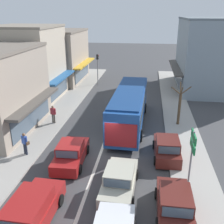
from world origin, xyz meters
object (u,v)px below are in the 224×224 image
object	(u,v)px
parked_hatchback_kerb_second	(167,148)
pedestrian_browsing_midblock	(53,113)
city_bus	(129,105)
sedan_behind_bus_mid	(119,181)
pedestrian_with_handbag_near	(25,142)
traffic_light_downstreet	(98,64)
wagon_queue_far_back	(31,211)
sedan_queue_gap_filler	(71,154)
street_tree_right	(179,106)
directional_road_sign	(193,147)
parked_hatchback_kerb_front	(174,204)

from	to	relation	value
parked_hatchback_kerb_second	pedestrian_browsing_midblock	xyz separation A→B (m)	(-9.77, 4.46, 0.36)
city_bus	sedan_behind_bus_mid	distance (m)	9.41
city_bus	pedestrian_with_handbag_near	bearing A→B (deg)	-136.31
pedestrian_browsing_midblock	sedan_behind_bus_mid	bearing A→B (deg)	-50.85
traffic_light_downstreet	wagon_queue_far_back	bearing A→B (deg)	-86.11
sedan_behind_bus_mid	sedan_queue_gap_filler	bearing A→B (deg)	144.72
sedan_behind_bus_mid	wagon_queue_far_back	world-z (taller)	wagon_queue_far_back
parked_hatchback_kerb_second	city_bus	bearing A→B (deg)	119.97
street_tree_right	pedestrian_with_handbag_near	size ratio (longest dim) A/B	2.35
city_bus	pedestrian_with_handbag_near	xyz separation A→B (m)	(-6.75, -6.45, -0.81)
sedan_behind_bus_mid	parked_hatchback_kerb_second	bearing A→B (deg)	55.01
sedan_behind_bus_mid	directional_road_sign	distance (m)	4.46
sedan_queue_gap_filler	street_tree_right	world-z (taller)	street_tree_right
pedestrian_browsing_midblock	traffic_light_downstreet	bearing A→B (deg)	84.59
pedestrian_with_handbag_near	sedan_behind_bus_mid	bearing A→B (deg)	-22.54
city_bus	pedestrian_browsing_midblock	xyz separation A→B (m)	(-6.73, -0.82, -0.81)
sedan_behind_bus_mid	parked_hatchback_kerb_front	xyz separation A→B (m)	(2.90, -1.58, 0.05)
sedan_queue_gap_filler	traffic_light_downstreet	world-z (taller)	traffic_light_downstreet
parked_hatchback_kerb_front	traffic_light_downstreet	bearing A→B (deg)	109.34
parked_hatchback_kerb_front	traffic_light_downstreet	world-z (taller)	traffic_light_downstreet
directional_road_sign	sedan_queue_gap_filler	bearing A→B (deg)	166.80
city_bus	traffic_light_downstreet	size ratio (longest dim) A/B	2.60
wagon_queue_far_back	street_tree_right	bearing A→B (deg)	58.24
wagon_queue_far_back	parked_hatchback_kerb_second	size ratio (longest dim) A/B	1.21
wagon_queue_far_back	traffic_light_downstreet	xyz separation A→B (m)	(-1.75, 25.70, 2.11)
sedan_behind_bus_mid	pedestrian_browsing_midblock	xyz separation A→B (m)	(-6.93, 8.52, 0.40)
city_bus	sedan_queue_gap_filler	distance (m)	7.69
parked_hatchback_kerb_front	parked_hatchback_kerb_second	bearing A→B (deg)	90.60
traffic_light_downstreet	directional_road_sign	xyz separation A→B (m)	(9.49, -21.85, -0.15)
traffic_light_downstreet	pedestrian_browsing_midblock	bearing A→B (deg)	-95.41
pedestrian_with_handbag_near	directional_road_sign	bearing A→B (deg)	-11.03
parked_hatchback_kerb_front	traffic_light_downstreet	xyz separation A→B (m)	(-8.50, 24.20, 2.15)
pedestrian_browsing_midblock	city_bus	bearing A→B (deg)	6.92
sedan_queue_gap_filler	sedan_behind_bus_mid	bearing A→B (deg)	-35.28
city_bus	wagon_queue_far_back	distance (m)	12.98
wagon_queue_far_back	directional_road_sign	bearing A→B (deg)	26.42
parked_hatchback_kerb_second	pedestrian_browsing_midblock	distance (m)	10.75
sedan_behind_bus_mid	sedan_queue_gap_filler	xyz separation A→B (m)	(-3.56, 2.52, 0.00)
parked_hatchback_kerb_second	street_tree_right	size ratio (longest dim) A/B	0.98
parked_hatchback_kerb_front	pedestrian_browsing_midblock	xyz separation A→B (m)	(-9.83, 10.09, 0.36)
city_bus	sedan_queue_gap_filler	world-z (taller)	city_bus
city_bus	wagon_queue_far_back	xyz separation A→B (m)	(-3.65, -12.40, -1.14)
city_bus	pedestrian_browsing_midblock	size ratio (longest dim) A/B	6.70
city_bus	pedestrian_browsing_midblock	bearing A→B (deg)	-173.08
sedan_queue_gap_filler	pedestrian_with_handbag_near	distance (m)	3.43
sedan_behind_bus_mid	pedestrian_browsing_midblock	bearing A→B (deg)	129.15
parked_hatchback_kerb_front	street_tree_right	size ratio (longest dim) A/B	0.97
parked_hatchback_kerb_second	directional_road_sign	world-z (taller)	directional_road_sign
sedan_behind_bus_mid	street_tree_right	world-z (taller)	street_tree_right
city_bus	sedan_behind_bus_mid	xyz separation A→B (m)	(0.20, -9.33, -1.22)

